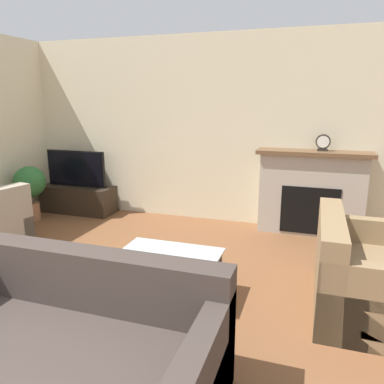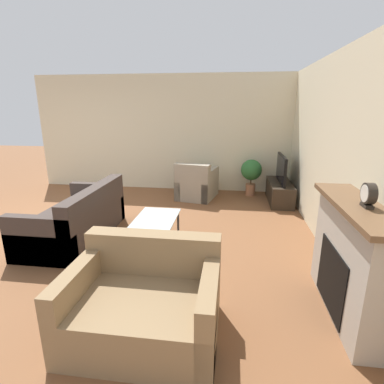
% 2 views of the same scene
% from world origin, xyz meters
% --- Properties ---
extents(ground_plane, '(20.00, 20.00, 0.00)m').
position_xyz_m(ground_plane, '(0.00, 0.00, 0.00)').
color(ground_plane, brown).
extents(wall_back, '(8.61, 0.06, 2.70)m').
position_xyz_m(wall_back, '(0.00, 4.66, 1.35)').
color(wall_back, beige).
rests_on(wall_back, ground_plane).
extents(wall_left, '(0.06, 7.63, 2.70)m').
position_xyz_m(wall_left, '(-2.84, 2.31, 1.35)').
color(wall_left, beige).
rests_on(wall_left, ground_plane).
extents(fireplace, '(1.47, 0.39, 1.14)m').
position_xyz_m(fireplace, '(1.55, 4.46, 0.60)').
color(fireplace, '#B2A899').
rests_on(fireplace, ground_plane).
extents(tv_stand, '(1.20, 0.45, 0.43)m').
position_xyz_m(tv_stand, '(-2.05, 4.32, 0.22)').
color(tv_stand, '#2D2319').
rests_on(tv_stand, ground_plane).
extents(tv, '(1.02, 0.06, 0.57)m').
position_xyz_m(tv, '(-2.05, 4.32, 0.72)').
color(tv, black).
rests_on(tv, tv_stand).
extents(couch_sectional, '(1.83, 0.94, 0.82)m').
position_xyz_m(couch_sectional, '(0.25, 0.95, 0.29)').
color(couch_sectional, '#3D332D').
rests_on(couch_sectional, ground_plane).
extents(couch_loveseat, '(0.97, 1.29, 0.82)m').
position_xyz_m(couch_loveseat, '(2.09, 2.57, 0.29)').
color(couch_loveseat, '#8C704C').
rests_on(couch_loveseat, ground_plane).
extents(armchair_by_window, '(1.03, 0.92, 0.82)m').
position_xyz_m(armchair_by_window, '(-2.10, 2.53, 0.30)').
color(armchair_by_window, '#9E937F').
rests_on(armchair_by_window, ground_plane).
extents(coffee_table, '(0.92, 0.58, 0.43)m').
position_xyz_m(coffee_table, '(0.37, 2.23, 0.39)').
color(coffee_table, '#333338').
rests_on(coffee_table, ground_plane).
extents(potted_plant, '(0.47, 0.47, 0.83)m').
position_xyz_m(potted_plant, '(-2.46, 3.73, 0.55)').
color(potted_plant, '#AD704C').
rests_on(potted_plant, ground_plane).
extents(mantel_clock, '(0.19, 0.07, 0.22)m').
position_xyz_m(mantel_clock, '(1.65, 4.46, 1.25)').
color(mantel_clock, '#28231E').
rests_on(mantel_clock, fireplace).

